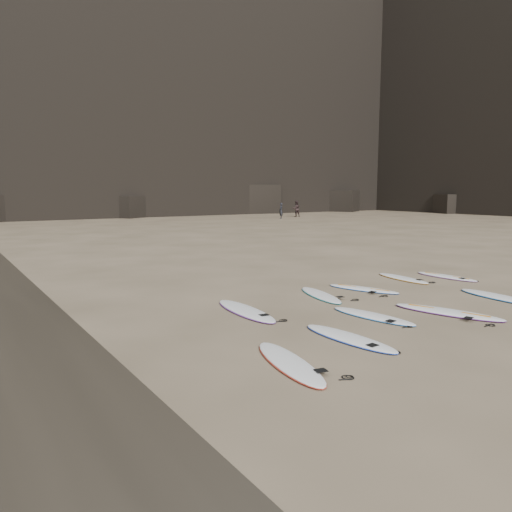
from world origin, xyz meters
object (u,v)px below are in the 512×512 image
at_px(surfboard_0, 289,362).
at_px(surfboard_1, 349,338).
at_px(surfboard_5, 246,310).
at_px(surfboard_8, 403,278).
at_px(surfboard_7, 363,289).
at_px(surfboard_9, 446,276).
at_px(person_b, 296,209).
at_px(person_a, 281,211).
at_px(surfboard_3, 448,312).
at_px(surfboard_6, 321,295).
at_px(surfboard_2, 373,316).
at_px(surfboard_4, 500,297).

bearing_deg(surfboard_0, surfboard_1, 27.31).
distance_m(surfboard_5, surfboard_8, 6.95).
xyz_separation_m(surfboard_1, surfboard_7, (3.88, 3.49, -0.00)).
relative_size(surfboard_9, person_b, 1.30).
xyz_separation_m(surfboard_5, person_a, (24.11, 31.97, 0.77)).
bearing_deg(surfboard_0, person_b, 64.49).
bearing_deg(surfboard_1, surfboard_5, 97.12).
height_order(surfboard_3, person_a, person_a).
xyz_separation_m(surfboard_3, surfboard_9, (4.32, 3.22, -0.01)).
bearing_deg(surfboard_3, surfboard_5, 128.42).
distance_m(surfboard_1, person_a, 42.24).
relative_size(surfboard_1, surfboard_9, 1.05).
relative_size(surfboard_7, person_b, 1.28).
height_order(surfboard_6, surfboard_8, surfboard_6).
bearing_deg(person_b, surfboard_0, 66.04).
bearing_deg(person_b, surfboard_9, 73.93).
distance_m(surfboard_6, person_b, 41.50).
height_order(surfboard_0, surfboard_2, surfboard_0).
bearing_deg(person_a, surfboard_2, -15.80).
height_order(surfboard_7, surfboard_8, same).
relative_size(surfboard_5, surfboard_8, 1.17).
xyz_separation_m(surfboard_2, surfboard_8, (4.60, 3.06, -0.00)).
bearing_deg(surfboard_7, surfboard_4, -71.41).
bearing_deg(surfboard_7, surfboard_6, 159.46).
bearing_deg(surfboard_1, surfboard_3, 0.95).
height_order(surfboard_0, surfboard_4, surfboard_4).
bearing_deg(surfboard_1, surfboard_2, 27.09).
height_order(surfboard_2, person_b, person_b).
relative_size(surfboard_0, surfboard_6, 1.05).
relative_size(surfboard_3, surfboard_8, 1.17).
xyz_separation_m(surfboard_2, surfboard_7, (2.17, 2.49, -0.00)).
relative_size(surfboard_8, person_b, 1.28).
distance_m(surfboard_3, person_b, 43.44).
height_order(surfboard_0, person_b, person_b).
bearing_deg(person_a, surfboard_5, -20.15).
height_order(surfboard_5, surfboard_7, surfboard_5).
height_order(surfboard_2, surfboard_9, same).
bearing_deg(surfboard_9, person_b, 57.91).
relative_size(surfboard_7, person_a, 1.39).
bearing_deg(surfboard_2, surfboard_8, 25.68).
bearing_deg(surfboard_5, person_b, 54.48).
bearing_deg(surfboard_7, person_b, 35.45).
relative_size(surfboard_1, surfboard_4, 0.95).
distance_m(surfboard_1, surfboard_4, 6.25).
xyz_separation_m(surfboard_3, person_a, (20.02, 34.79, 0.77)).
height_order(surfboard_2, surfboard_5, surfboard_5).
distance_m(surfboard_2, surfboard_6, 2.56).
xyz_separation_m(surfboard_0, surfboard_2, (3.61, 1.52, -0.00)).
xyz_separation_m(surfboard_1, surfboard_4, (6.23, 0.55, 0.00)).
distance_m(surfboard_2, person_b, 43.83).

